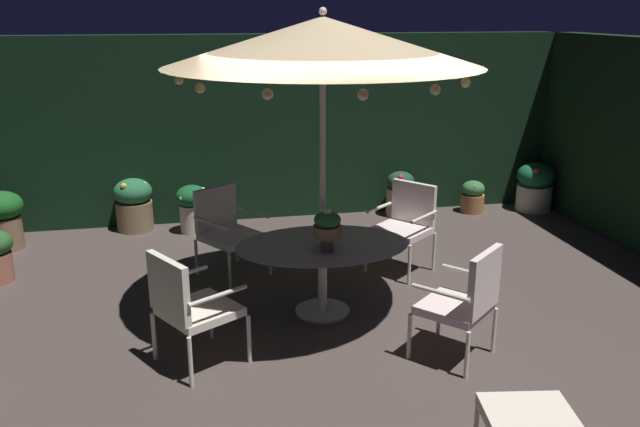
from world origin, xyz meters
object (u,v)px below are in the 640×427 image
at_px(centerpiece_planter, 327,226).
at_px(potted_plant_back_right, 535,186).
at_px(potted_plant_left_far, 192,206).
at_px(potted_plant_left_near, 400,193).
at_px(patio_chair_east, 466,298).
at_px(ottoman_footrest, 528,417).
at_px(potted_plant_right_far, 473,196).
at_px(potted_plant_back_left, 134,204).
at_px(patio_chair_north, 226,226).
at_px(patio_chair_northeast, 188,303).
at_px(patio_chair_southeast, 406,220).
at_px(patio_umbrella, 323,42).
at_px(patio_dining_table, 323,255).
at_px(potted_plant_back_center, 3,218).

height_order(centerpiece_planter, potted_plant_back_right, centerpiece_planter).
relative_size(potted_plant_back_right, potted_plant_left_far, 1.11).
bearing_deg(potted_plant_left_near, patio_chair_east, -100.53).
bearing_deg(ottoman_footrest, patio_chair_east, 82.94).
distance_m(potted_plant_right_far, potted_plant_back_left, 4.81).
xyz_separation_m(patio_chair_north, ottoman_footrest, (1.66, -3.75, -0.17)).
bearing_deg(potted_plant_back_left, patio_chair_northeast, -79.67).
bearing_deg(patio_chair_southeast, potted_plant_left_far, 142.60).
bearing_deg(patio_umbrella, patio_chair_northeast, -148.81).
bearing_deg(potted_plant_back_right, potted_plant_left_near, 176.25).
bearing_deg(patio_chair_east, ottoman_footrest, -97.06).
bearing_deg(potted_plant_back_left, patio_chair_southeast, -33.41).
xyz_separation_m(centerpiece_planter, patio_chair_northeast, (-1.29, -0.58, -0.38)).
xyz_separation_m(patio_chair_north, patio_chair_east, (1.83, -2.36, 0.02)).
relative_size(patio_chair_north, potted_plant_left_near, 1.49).
xyz_separation_m(patio_dining_table, potted_plant_left_far, (-1.20, 2.74, -0.23)).
height_order(potted_plant_back_left, potted_plant_back_right, potted_plant_back_right).
height_order(patio_chair_east, potted_plant_left_near, patio_chair_east).
distance_m(patio_dining_table, ottoman_footrest, 2.65).
xyz_separation_m(patio_chair_north, potted_plant_left_near, (2.58, 1.67, -0.21)).
height_order(patio_umbrella, ottoman_footrest, patio_umbrella).
xyz_separation_m(patio_chair_northeast, patio_chair_southeast, (2.44, 1.72, 0.01)).
height_order(patio_chair_northeast, patio_chair_southeast, patio_chair_northeast).
relative_size(patio_chair_north, potted_plant_back_center, 1.32).
bearing_deg(potted_plant_back_center, potted_plant_right_far, 2.64).
height_order(patio_dining_table, potted_plant_back_center, potted_plant_back_center).
height_order(patio_chair_north, potted_plant_back_center, patio_chair_north).
bearing_deg(patio_chair_southeast, ottoman_footrest, -95.59).
bearing_deg(patio_chair_southeast, patio_chair_north, 171.51).
distance_m(patio_chair_north, potted_plant_back_left, 2.10).
distance_m(patio_chair_east, potted_plant_back_right, 4.79).
bearing_deg(patio_chair_east, potted_plant_left_near, 79.47).
height_order(potted_plant_right_far, potted_plant_back_left, potted_plant_back_left).
distance_m(centerpiece_planter, patio_chair_southeast, 1.66).
bearing_deg(patio_chair_northeast, centerpiece_planter, 24.36).
bearing_deg(potted_plant_left_near, potted_plant_right_far, -2.61).
bearing_deg(patio_chair_northeast, patio_chair_east, -8.69).
bearing_deg(patio_chair_northeast, patio_chair_north, 77.76).
relative_size(patio_chair_north, potted_plant_left_far, 1.50).
relative_size(patio_dining_table, patio_chair_southeast, 1.69).
xyz_separation_m(potted_plant_back_right, potted_plant_left_far, (-4.97, -0.03, -0.00)).
relative_size(patio_chair_southeast, potted_plant_left_far, 1.54).
distance_m(patio_umbrella, potted_plant_back_left, 4.22).
xyz_separation_m(patio_chair_north, potted_plant_back_left, (-1.13, 1.76, -0.18)).
bearing_deg(potted_plant_back_center, potted_plant_left_near, 3.74).
distance_m(patio_umbrella, potted_plant_back_center, 4.86).
distance_m(patio_umbrella, potted_plant_left_near, 4.07).
bearing_deg(potted_plant_left_near, potted_plant_left_far, -176.82).
bearing_deg(patio_umbrella, patio_chair_southeast, 39.16).
xyz_separation_m(patio_dining_table, potted_plant_right_far, (2.84, 2.85, -0.36)).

